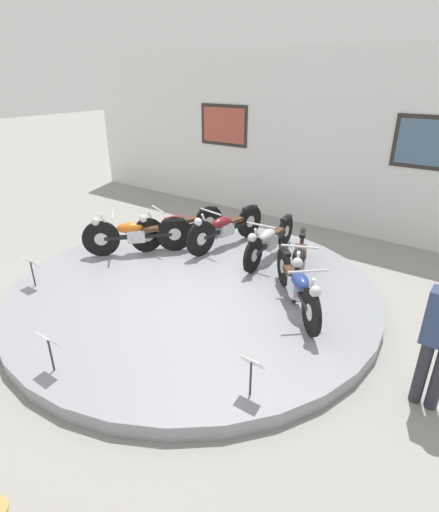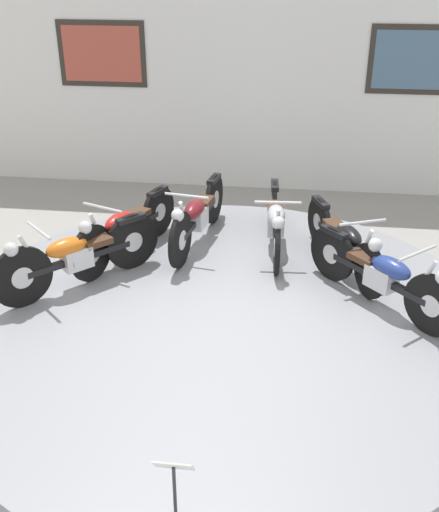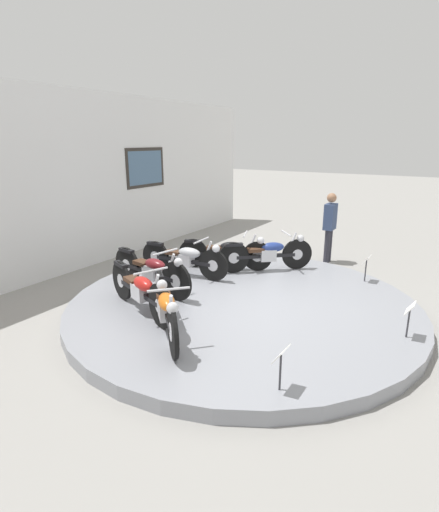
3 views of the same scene
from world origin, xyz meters
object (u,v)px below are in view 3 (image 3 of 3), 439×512
(motorcycle_orange, at_px, (166,307))
(info_placard_front_left, at_px, (281,360))
(motorcycle_red, at_px, (141,289))
(info_placard_front_centre, at_px, (410,312))
(motorcycle_maroon, at_px, (152,270))
(motorcycle_blue, at_px, (268,253))
(info_placard_front_right, at_px, (366,263))
(motorcycle_silver, at_px, (185,258))
(visitor_standing, at_px, (330,224))
(motorcycle_black, at_px, (227,252))

(motorcycle_orange, xyz_separation_m, info_placard_front_left, (-0.39, -1.87, -0.03))
(motorcycle_red, height_order, info_placard_front_centre, motorcycle_red)
(info_placard_front_left, xyz_separation_m, info_placard_front_centre, (2.03, -1.00, 0.00))
(motorcycle_orange, height_order, motorcycle_maroon, motorcycle_orange)
(motorcycle_blue, bearing_deg, motorcycle_maroon, 149.65)
(motorcycle_orange, xyz_separation_m, motorcycle_blue, (3.29, -0.00, -0.02))
(motorcycle_maroon, height_order, info_placard_front_left, motorcycle_maroon)
(info_placard_front_left, height_order, info_placard_front_right, same)
(motorcycle_maroon, xyz_separation_m, motorcycle_silver, (0.99, -0.00, -0.02))
(motorcycle_maroon, bearing_deg, motorcycle_red, -149.41)
(info_placard_front_centre, bearing_deg, visitor_standing, 31.71)
(motorcycle_maroon, xyz_separation_m, info_placard_front_right, (2.52, -3.12, -0.03))
(info_placard_front_centre, xyz_separation_m, visitor_standing, (3.53, 2.18, 0.36))
(motorcycle_blue, bearing_deg, info_placard_front_centre, -119.84)
(motorcycle_blue, xyz_separation_m, visitor_standing, (1.89, -0.68, 0.34))
(info_placard_front_left, bearing_deg, motorcycle_silver, 51.02)
(motorcycle_orange, bearing_deg, info_placard_front_right, -26.97)
(motorcycle_maroon, xyz_separation_m, info_placard_front_centre, (0.49, -4.12, -0.03))
(motorcycle_silver, relative_size, info_placard_front_left, 3.84)
(motorcycle_orange, xyz_separation_m, info_placard_front_centre, (1.64, -2.87, -0.03))
(info_placard_front_centre, bearing_deg, motorcycle_blue, 60.16)
(motorcycle_red, distance_m, motorcycle_silver, 1.85)
(info_placard_front_left, distance_m, info_placard_front_right, 4.06)
(motorcycle_red, height_order, visitor_standing, visitor_standing)
(motorcycle_orange, distance_m, motorcycle_silver, 2.47)
(info_placard_front_centre, bearing_deg, motorcycle_black, 70.30)
(motorcycle_silver, xyz_separation_m, motorcycle_blue, (1.15, -1.25, 0.01))
(motorcycle_maroon, relative_size, info_placard_front_left, 3.92)
(info_placard_front_right, bearing_deg, motorcycle_black, 105.38)
(motorcycle_red, bearing_deg, motorcycle_silver, 14.77)
(info_placard_front_left, bearing_deg, motorcycle_blue, 26.93)
(info_placard_front_right, relative_size, visitor_standing, 0.31)
(motorcycle_red, bearing_deg, motorcycle_blue, -14.75)
(motorcycle_silver, bearing_deg, motorcycle_orange, -149.72)
(motorcycle_orange, distance_m, info_placard_front_centre, 3.31)
(motorcycle_orange, xyz_separation_m, motorcycle_silver, (2.13, 1.25, -0.02))
(motorcycle_orange, distance_m, visitor_standing, 5.23)
(motorcycle_black, xyz_separation_m, motorcycle_blue, (0.34, -0.77, 0.01))
(info_placard_front_right, distance_m, visitor_standing, 1.95)
(motorcycle_silver, height_order, info_placard_front_right, motorcycle_silver)
(info_placard_front_centre, distance_m, visitor_standing, 4.17)
(motorcycle_silver, height_order, visitor_standing, visitor_standing)
(motorcycle_blue, xyz_separation_m, info_placard_front_right, (0.38, -1.87, -0.02))
(motorcycle_maroon, bearing_deg, motorcycle_black, -14.94)
(motorcycle_maroon, relative_size, motorcycle_silver, 1.02)
(motorcycle_black, xyz_separation_m, info_placard_front_centre, (-1.30, -3.64, -0.01))
(motorcycle_orange, relative_size, info_placard_front_left, 2.94)
(motorcycle_black, relative_size, visitor_standing, 1.12)
(motorcycle_blue, height_order, visitor_standing, visitor_standing)
(motorcycle_orange, relative_size, motorcycle_blue, 1.00)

